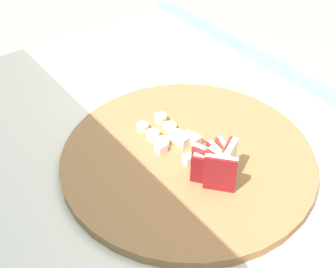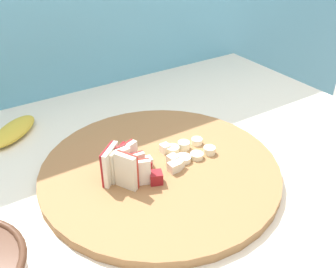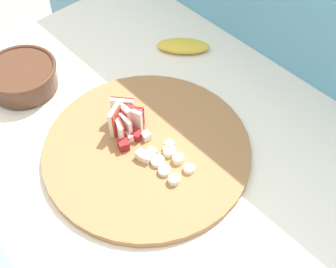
{
  "view_description": "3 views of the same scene",
  "coord_description": "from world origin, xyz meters",
  "px_view_note": "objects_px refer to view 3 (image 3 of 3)",
  "views": [
    {
      "loc": [
        -0.43,
        0.35,
        1.43
      ],
      "look_at": [
        0.03,
        -0.0,
        0.95
      ],
      "focal_mm": 47.19,
      "sensor_mm": 36.0,
      "label": 1
    },
    {
      "loc": [
        -0.3,
        -0.51,
        1.33
      ],
      "look_at": [
        0.04,
        0.01,
        0.95
      ],
      "focal_mm": 40.58,
      "sensor_mm": 36.0,
      "label": 2
    },
    {
      "loc": [
        0.46,
        -0.38,
        1.66
      ],
      "look_at": [
        0.03,
        0.01,
        0.96
      ],
      "focal_mm": 48.01,
      "sensor_mm": 36.0,
      "label": 3
    }
  ],
  "objects_px": {
    "cutting_board": "(146,149)",
    "ceramic_bowl": "(22,76)",
    "banana_slice_rows": "(171,164)",
    "apple_wedge_fan": "(125,118)",
    "banana_peel": "(183,46)",
    "apple_dice_pile": "(140,145)"
  },
  "relations": [
    {
      "from": "apple_wedge_fan",
      "to": "apple_dice_pile",
      "type": "distance_m",
      "value": 0.07
    },
    {
      "from": "banana_peel",
      "to": "banana_slice_rows",
      "type": "bearing_deg",
      "value": -47.22
    },
    {
      "from": "apple_dice_pile",
      "to": "ceramic_bowl",
      "type": "height_order",
      "value": "ceramic_bowl"
    },
    {
      "from": "ceramic_bowl",
      "to": "banana_peel",
      "type": "bearing_deg",
      "value": 67.73
    },
    {
      "from": "cutting_board",
      "to": "apple_dice_pile",
      "type": "bearing_deg",
      "value": -121.92
    },
    {
      "from": "cutting_board",
      "to": "apple_wedge_fan",
      "type": "bearing_deg",
      "value": 178.17
    },
    {
      "from": "cutting_board",
      "to": "banana_slice_rows",
      "type": "height_order",
      "value": "banana_slice_rows"
    },
    {
      "from": "apple_dice_pile",
      "to": "ceramic_bowl",
      "type": "relative_size",
      "value": 0.55
    },
    {
      "from": "banana_slice_rows",
      "to": "ceramic_bowl",
      "type": "relative_size",
      "value": 0.49
    },
    {
      "from": "cutting_board",
      "to": "apple_wedge_fan",
      "type": "distance_m",
      "value": 0.08
    },
    {
      "from": "cutting_board",
      "to": "apple_wedge_fan",
      "type": "height_order",
      "value": "apple_wedge_fan"
    },
    {
      "from": "cutting_board",
      "to": "banana_peel",
      "type": "height_order",
      "value": "banana_peel"
    },
    {
      "from": "apple_wedge_fan",
      "to": "banana_peel",
      "type": "distance_m",
      "value": 0.31
    },
    {
      "from": "cutting_board",
      "to": "apple_wedge_fan",
      "type": "relative_size",
      "value": 5.6
    },
    {
      "from": "apple_dice_pile",
      "to": "banana_slice_rows",
      "type": "xyz_separation_m",
      "value": [
        0.08,
        0.02,
        -0.0
      ]
    },
    {
      "from": "banana_slice_rows",
      "to": "banana_peel",
      "type": "relative_size",
      "value": 0.61
    },
    {
      "from": "apple_wedge_fan",
      "to": "banana_slice_rows",
      "type": "bearing_deg",
      "value": 1.08
    },
    {
      "from": "apple_wedge_fan",
      "to": "cutting_board",
      "type": "bearing_deg",
      "value": -1.83
    },
    {
      "from": "cutting_board",
      "to": "ceramic_bowl",
      "type": "xyz_separation_m",
      "value": [
        -0.35,
        -0.09,
        0.03
      ]
    },
    {
      "from": "cutting_board",
      "to": "banana_slice_rows",
      "type": "xyz_separation_m",
      "value": [
        0.07,
        0.0,
        0.02
      ]
    },
    {
      "from": "banana_slice_rows",
      "to": "apple_dice_pile",
      "type": "bearing_deg",
      "value": -169.1
    },
    {
      "from": "apple_dice_pile",
      "to": "banana_slice_rows",
      "type": "relative_size",
      "value": 1.13
    }
  ]
}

